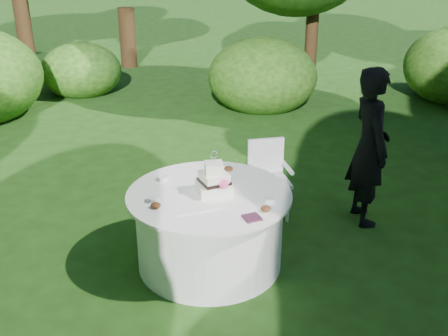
{
  "coord_description": "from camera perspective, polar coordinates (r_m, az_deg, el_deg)",
  "views": [
    {
      "loc": [
        -1.47,
        -4.17,
        2.92
      ],
      "look_at": [
        0.15,
        0.0,
        1.0
      ],
      "focal_mm": 42.0,
      "sensor_mm": 36.0,
      "label": 1
    }
  ],
  "objects": [
    {
      "name": "petal_cups",
      "position": [
        4.86,
        -0.75,
        -2.72
      ],
      "size": [
        0.99,
        1.03,
        0.05
      ],
      "color": "#562D16",
      "rests_on": "table"
    },
    {
      "name": "chair",
      "position": [
        5.99,
        4.8,
        -0.5
      ],
      "size": [
        0.49,
        0.48,
        0.89
      ],
      "color": "white",
      "rests_on": "ground"
    },
    {
      "name": "guest",
      "position": [
        5.91,
        15.55,
        2.21
      ],
      "size": [
        0.56,
        0.73,
        1.77
      ],
      "primitive_type": "imported",
      "rotation": [
        0.0,
        0.0,
        1.33
      ],
      "color": "black",
      "rests_on": "ground"
    },
    {
      "name": "votives",
      "position": [
        4.89,
        -3.23,
        -2.63
      ],
      "size": [
        1.08,
        0.91,
        0.04
      ],
      "color": "white",
      "rests_on": "table"
    },
    {
      "name": "ground",
      "position": [
        5.3,
        -1.54,
        -10.22
      ],
      "size": [
        80.0,
        80.0,
        0.0
      ],
      "primitive_type": "plane",
      "color": "#1E3D10",
      "rests_on": "ground"
    },
    {
      "name": "feather_plume",
      "position": [
        4.57,
        -2.81,
        -4.79
      ],
      "size": [
        0.48,
        0.07,
        0.01
      ],
      "primitive_type": "ellipsoid",
      "color": "white",
      "rests_on": "table"
    },
    {
      "name": "table",
      "position": [
        5.1,
        -1.58,
        -6.57
      ],
      "size": [
        1.56,
        1.56,
        0.77
      ],
      "color": "white",
      "rests_on": "ground"
    },
    {
      "name": "cake",
      "position": [
        4.87,
        -1.06,
        -1.48
      ],
      "size": [
        0.34,
        0.35,
        0.42
      ],
      "color": "silver",
      "rests_on": "table"
    },
    {
      "name": "napkins",
      "position": [
        4.47,
        3.07,
        -5.42
      ],
      "size": [
        0.14,
        0.14,
        0.02
      ],
      "primitive_type": "cube",
      "color": "#471E35",
      "rests_on": "table"
    }
  ]
}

